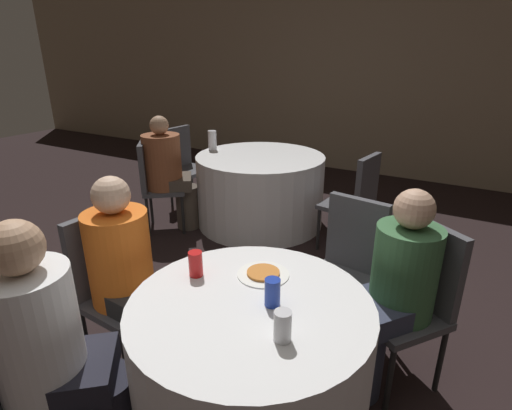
% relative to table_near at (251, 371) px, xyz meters
% --- Properties ---
extents(ground_plane, '(16.00, 16.00, 0.00)m').
position_rel_table_near_xyz_m(ground_plane, '(-0.17, 0.09, -0.37)').
color(ground_plane, black).
extents(wall_back, '(16.00, 0.06, 2.80)m').
position_rel_table_near_xyz_m(wall_back, '(-0.17, 4.72, 1.03)').
color(wall_back, gray).
rests_on(wall_back, ground_plane).
extents(table_near, '(1.05, 1.05, 0.74)m').
position_rel_table_near_xyz_m(table_near, '(0.00, 0.00, 0.00)').
color(table_near, white).
rests_on(table_near, ground_plane).
extents(table_far, '(1.31, 1.31, 0.74)m').
position_rel_table_near_xyz_m(table_far, '(-1.20, 2.24, 0.00)').
color(table_far, white).
rests_on(table_far, ground_plane).
extents(chair_near_northeast, '(0.56, 0.56, 0.91)m').
position_rel_table_near_xyz_m(chair_near_northeast, '(0.56, 0.75, 0.17)').
color(chair_near_northeast, '#47474C').
rests_on(chair_near_northeast, ground_plane).
extents(chair_near_southwest, '(0.56, 0.56, 0.91)m').
position_rel_table_near_xyz_m(chair_near_southwest, '(-0.71, -0.61, 0.17)').
color(chair_near_southwest, '#47474C').
rests_on(chair_near_southwest, ground_plane).
extents(chair_near_west, '(0.43, 0.42, 0.91)m').
position_rel_table_near_xyz_m(chair_near_west, '(-0.94, 0.06, 0.17)').
color(chair_near_west, '#47474C').
rests_on(chair_near_west, ground_plane).
extents(chair_near_north, '(0.46, 0.46, 0.91)m').
position_rel_table_near_xyz_m(chair_near_north, '(0.15, 0.93, 0.17)').
color(chair_near_north, '#47474C').
rests_on(chair_near_north, ground_plane).
extents(chair_far_east, '(0.46, 0.45, 0.91)m').
position_rel_table_near_xyz_m(chair_far_east, '(-0.14, 2.08, 0.17)').
color(chair_far_east, '#47474C').
rests_on(chair_far_east, ground_plane).
extents(chair_far_southwest, '(0.56, 0.56, 0.91)m').
position_rel_table_near_xyz_m(chair_far_southwest, '(-2.04, 1.57, 0.17)').
color(chair_far_southwest, '#47474C').
rests_on(chair_far_southwest, ground_plane).
extents(chair_far_west, '(0.43, 0.43, 0.91)m').
position_rel_table_near_xyz_m(chair_far_west, '(-2.27, 2.32, 0.17)').
color(chair_far_west, '#47474C').
rests_on(chair_far_west, ground_plane).
extents(person_green_jacket, '(0.45, 0.47, 1.13)m').
position_rel_table_near_xyz_m(person_green_jacket, '(0.46, 0.62, 0.20)').
color(person_green_jacket, '#33384C').
rests_on(person_green_jacket, ground_plane).
extents(person_orange_shirt, '(0.51, 0.34, 1.15)m').
position_rel_table_near_xyz_m(person_orange_shirt, '(-0.78, 0.05, 0.21)').
color(person_orange_shirt, '#282828').
rests_on(person_orange_shirt, ground_plane).
extents(person_floral_shirt, '(0.51, 0.49, 1.16)m').
position_rel_table_near_xyz_m(person_floral_shirt, '(-1.92, 1.67, 0.23)').
color(person_floral_shirt, '#4C4238').
rests_on(person_floral_shirt, ground_plane).
extents(person_white_shirt, '(0.47, 0.46, 1.18)m').
position_rel_table_near_xyz_m(person_white_shirt, '(-0.59, -0.51, 0.23)').
color(person_white_shirt, black).
rests_on(person_white_shirt, ground_plane).
extents(pizza_plate_near, '(0.25, 0.25, 0.02)m').
position_rel_table_near_xyz_m(pizza_plate_near, '(-0.06, 0.23, 0.38)').
color(pizza_plate_near, white).
rests_on(pizza_plate_near, table_near).
extents(soda_can_silver, '(0.07, 0.07, 0.12)m').
position_rel_table_near_xyz_m(soda_can_silver, '(0.22, -0.14, 0.43)').
color(soda_can_silver, silver).
rests_on(soda_can_silver, table_near).
extents(soda_can_blue, '(0.07, 0.07, 0.12)m').
position_rel_table_near_xyz_m(soda_can_blue, '(0.09, 0.03, 0.43)').
color(soda_can_blue, '#1E38A5').
rests_on(soda_can_blue, table_near).
extents(soda_can_red, '(0.07, 0.07, 0.12)m').
position_rel_table_near_xyz_m(soda_can_red, '(-0.34, 0.07, 0.43)').
color(soda_can_red, red).
rests_on(soda_can_red, table_near).
extents(bottle_far, '(0.09, 0.09, 0.21)m').
position_rel_table_near_xyz_m(bottle_far, '(-1.77, 2.21, 0.47)').
color(bottle_far, white).
rests_on(bottle_far, table_far).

